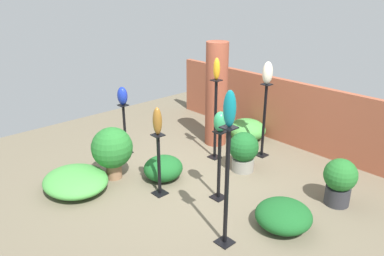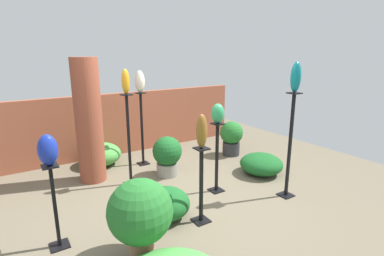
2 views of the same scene
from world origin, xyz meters
name	(u,v)px [view 2 (image 2 of 2)]	position (x,y,z in m)	size (l,w,h in m)	color
ground_plane	(175,199)	(0.00, 0.00, 0.00)	(8.00, 8.00, 0.00)	#6B604C
brick_wall_back	(117,124)	(0.00, 2.41, 0.64)	(5.60, 0.12, 1.27)	#9E5138
brick_pillar	(89,121)	(-0.81, 1.34, 1.01)	(0.42, 0.42, 2.01)	brown
pedestal_teal	(289,150)	(1.44, -0.80, 0.72)	(0.20, 0.20, 1.55)	black
pedestal_jade	(217,161)	(0.67, -0.11, 0.49)	(0.20, 0.20, 1.08)	black
pedestal_ivory	(142,132)	(0.19, 1.56, 0.63)	(0.20, 0.20, 1.37)	black
pedestal_amber	(129,144)	(-0.34, 0.85, 0.68)	(0.20, 0.20, 1.47)	black
pedestal_cobalt	(55,211)	(-1.62, -0.24, 0.43)	(0.20, 0.20, 0.95)	black
pedestal_bronze	(201,189)	(-0.02, -0.68, 0.44)	(0.20, 0.20, 0.98)	black
art_vase_teal	(296,77)	(1.44, -0.80, 1.75)	(0.15, 0.14, 0.42)	#0F727A
art_vase_jade	(218,113)	(0.67, -0.11, 1.22)	(0.19, 0.19, 0.29)	#2D9356
art_vase_ivory	(140,82)	(0.19, 1.56, 1.57)	(0.17, 0.18, 0.39)	beige
art_vase_amber	(126,82)	(-0.34, 0.85, 1.65)	(0.12, 0.11, 0.38)	orange
art_vase_cobalt	(48,150)	(-1.62, -0.24, 1.12)	(0.20, 0.18, 0.33)	#192D9E
art_vase_bronze	(202,131)	(-0.02, -0.68, 1.18)	(0.14, 0.13, 0.41)	brown
potted_plant_mid_left	(140,213)	(-0.93, -0.92, 0.52)	(0.67, 0.67, 0.87)	#936B4C
potted_plant_back_center	(231,137)	(1.94, 1.05, 0.39)	(0.47, 0.47, 0.71)	#2D2D33
potted_plant_walkway_edge	(167,155)	(0.33, 0.84, 0.37)	(0.51, 0.51, 0.69)	gray
foliage_bed_east	(166,203)	(-0.34, -0.35, 0.19)	(0.62, 0.65, 0.39)	#195923
foliage_bed_center	(261,164)	(1.74, 0.00, 0.18)	(0.74, 0.75, 0.36)	#195923
foliage_bed_rear	(100,154)	(-0.50, 1.95, 0.21)	(0.77, 0.75, 0.42)	#479942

